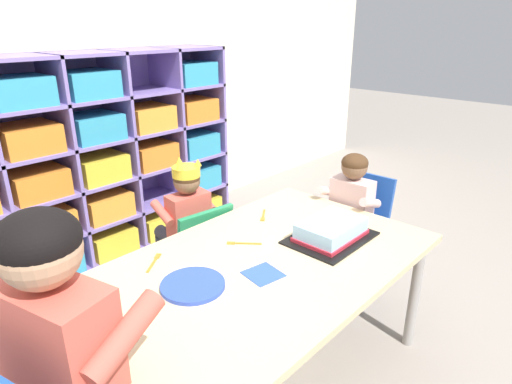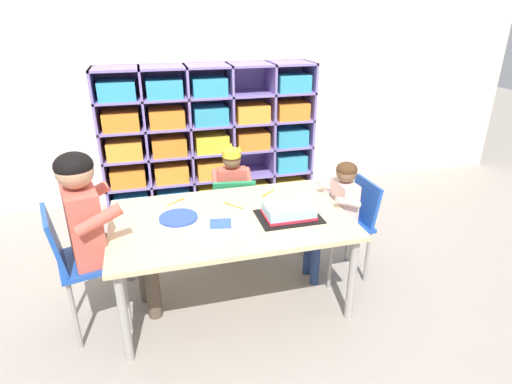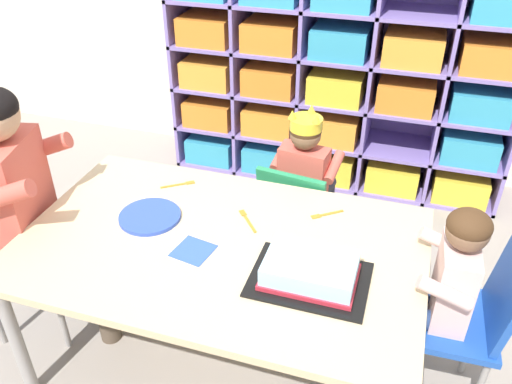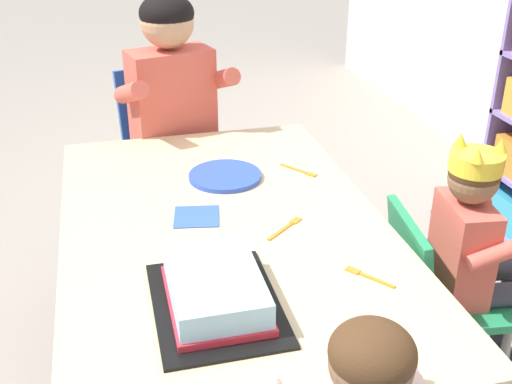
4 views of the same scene
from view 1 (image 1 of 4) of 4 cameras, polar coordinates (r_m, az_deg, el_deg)
The scene contains 15 objects.
ground at distance 2.09m, azimuth 0.71°, elevation -22.85°, with size 16.00×16.00×0.00m, color gray.
classroom_back_wall at distance 2.98m, azimuth -26.52°, elevation 16.67°, with size 6.88×0.10×2.64m, color beige.
storage_cubby_shelf at distance 2.93m, azimuth -20.42°, elevation 3.21°, with size 1.93×0.37×1.29m.
activity_table at distance 1.76m, azimuth 0.79°, elevation -10.31°, with size 1.40×0.87×0.58m.
classroom_chair_blue at distance 2.29m, azimuth -7.67°, elevation -7.20°, with size 0.36×0.35×0.61m.
child_with_crown at distance 2.30m, azimuth -9.27°, elevation -3.05°, with size 0.31×0.32×0.83m.
adult_helper_seated at distance 1.31m, azimuth -21.71°, elevation -17.62°, with size 0.47×0.45×1.07m.
classroom_chair_guest_side at distance 2.46m, azimuth 12.66°, elevation -4.21°, with size 0.36×0.34×0.68m.
guest_at_table_side at distance 2.32m, azimuth 11.62°, elevation -2.47°, with size 0.31×0.30×0.83m.
birthday_cake_on_tray at distance 1.91m, azimuth 9.69°, elevation -5.05°, with size 0.37×0.27×0.08m.
paper_plate_stack at distance 1.59m, azimuth -8.21°, elevation -11.88°, with size 0.23×0.23×0.01m, color blue.
paper_napkin_square at distance 1.65m, azimuth 0.93°, elevation -10.60°, with size 0.12×0.12×0.00m, color #3356B7.
fork_near_child_seat at distance 2.10m, azimuth 0.95°, elevation -3.13°, with size 0.11×0.09×0.00m.
fork_near_cake_tray at distance 1.86m, azimuth -1.85°, elevation -6.68°, with size 0.10×0.12×0.00m.
fork_scattered_mid_table at distance 1.77m, azimuth -13.07°, elevation -8.77°, with size 0.12×0.09×0.00m.
Camera 1 is at (-1.12, -1.00, 1.46)m, focal length 30.81 mm.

